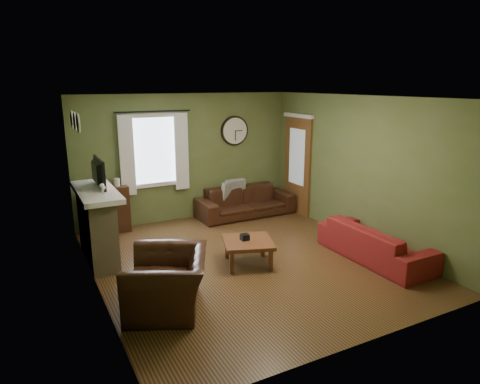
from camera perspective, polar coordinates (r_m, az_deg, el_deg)
name	(u,v)px	position (r m, az deg, el deg)	size (l,w,h in m)	color
floor	(246,261)	(7.04, 0.80, -9.13)	(4.60, 5.20, 0.00)	#53361C
ceiling	(247,97)	(6.46, 0.88, 12.53)	(4.60, 5.20, 0.00)	white
wall_left	(92,201)	(5.92, -19.14, -1.19)	(0.00, 5.20, 2.60)	#5A6A37
wall_right	(359,169)	(7.96, 15.58, 2.94)	(0.00, 5.20, 2.60)	#5A6A37
wall_back	(187,157)	(8.95, -7.13, 4.59)	(4.60, 0.00, 2.60)	#5A6A37
wall_front	(366,234)	(4.60, 16.49, -5.39)	(4.60, 0.00, 2.60)	#5A6A37
fireplace	(97,228)	(7.25, -18.52, -4.53)	(0.40, 1.40, 1.10)	tan
firebox	(110,240)	(7.36, -16.90, -6.18)	(0.04, 0.60, 0.55)	black
mantel	(96,192)	(7.10, -18.66, 0.02)	(0.58, 1.60, 0.08)	white
tv	(94,177)	(7.20, -18.83, 1.95)	(0.60, 0.08, 0.35)	black
tv_screen	(99,173)	(7.20, -18.24, 2.46)	(0.02, 0.62, 0.36)	#994C3F
medallion_left	(78,123)	(6.55, -20.76, 8.57)	(0.28, 0.28, 0.03)	white
medallion_mid	(75,121)	(6.89, -21.14, 8.79)	(0.28, 0.28, 0.03)	white
medallion_right	(72,120)	(7.24, -21.48, 8.98)	(0.28, 0.28, 0.03)	white
window_pane	(153,150)	(8.69, -11.46, 5.45)	(1.00, 0.02, 1.30)	silver
curtain_rod	(153,111)	(8.51, -11.53, 10.49)	(0.03, 0.03, 1.50)	black
curtain_left	(127,156)	(8.47, -14.83, 4.68)	(0.28, 0.04, 1.55)	white
curtain_right	(182,152)	(8.77, -7.80, 5.35)	(0.28, 0.04, 1.55)	white
wall_clock	(235,131)	(9.28, -0.68, 8.16)	(0.64, 0.06, 0.64)	white
door	(297,166)	(9.39, 7.67, 3.48)	(0.05, 0.90, 2.10)	brown
bookshelf	(109,210)	(8.55, -17.09, -2.30)	(0.75, 0.32, 0.89)	#371D10
book	(103,183)	(8.48, -17.81, 1.11)	(0.16, 0.21, 0.02)	brown
sofa_brown	(245,202)	(9.26, 0.71, -1.28)	(2.10, 0.82, 0.61)	#331A0F
pillow_left	(229,190)	(9.22, -1.47, 0.22)	(0.37, 0.11, 0.37)	gray
pillow_right	(235,189)	(9.30, -0.68, 0.35)	(0.44, 0.13, 0.44)	gray
sofa_red	(375,242)	(7.32, 17.55, -6.42)	(2.00, 0.78, 0.58)	maroon
armchair	(167,282)	(5.60, -9.68, -11.71)	(1.13, 0.98, 0.73)	#331A0F
coffee_table	(248,252)	(6.84, 1.06, -8.04)	(0.75, 0.75, 0.40)	brown
tissue_box	(245,240)	(6.78, 0.63, -6.41)	(0.12, 0.12, 0.09)	black
wine_glass_a	(104,192)	(6.50, -17.72, 0.01)	(0.06, 0.06, 0.18)	white
wine_glass_b	(102,190)	(6.61, -17.90, 0.25)	(0.07, 0.07, 0.19)	white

